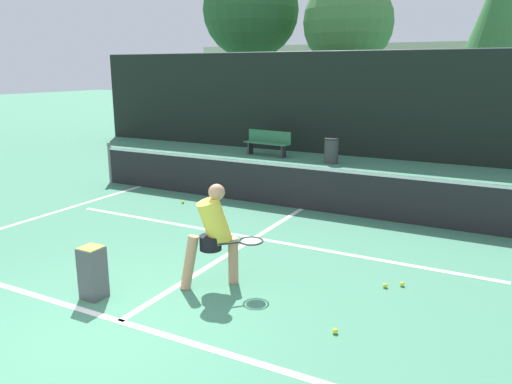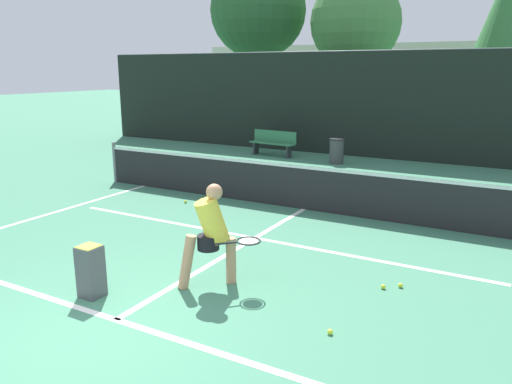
# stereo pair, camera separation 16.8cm
# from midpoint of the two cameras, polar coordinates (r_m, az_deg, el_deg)

# --- Properties ---
(ground_plane) EXTENTS (100.00, 100.00, 0.00)m
(ground_plane) POSITION_cam_midpoint_polar(r_m,az_deg,el_deg) (6.19, -18.70, -15.40)
(ground_plane) COLOR #427F60
(court_baseline_near) EXTENTS (11.00, 0.10, 0.01)m
(court_baseline_near) POSITION_cam_midpoint_polar(r_m,az_deg,el_deg) (6.43, -16.06, -14.00)
(court_baseline_near) COLOR white
(court_baseline_near) RESTS_ON ground
(court_service_line) EXTENTS (8.25, 0.10, 0.01)m
(court_service_line) POSITION_cam_midpoint_polar(r_m,az_deg,el_deg) (8.98, -0.72, -5.27)
(court_service_line) COLOR white
(court_service_line) RESTS_ON ground
(court_center_mark) EXTENTS (0.10, 5.61, 0.01)m
(court_center_mark) POSITION_cam_midpoint_polar(r_m,az_deg,el_deg) (8.46, -2.79, -6.52)
(court_center_mark) COLOR white
(court_center_mark) RESTS_ON ground
(court_sideline_left) EXTENTS (0.10, 6.61, 0.01)m
(court_sideline_left) POSITION_cam_midpoint_polar(r_m,az_deg,el_deg) (11.35, -22.78, -2.27)
(court_sideline_left) COLOR white
(court_sideline_left) RESTS_ON ground
(net) EXTENTS (11.09, 0.09, 1.07)m
(net) POSITION_cam_midpoint_polar(r_m,az_deg,el_deg) (10.72, 4.85, 0.69)
(net) COLOR slate
(net) RESTS_ON ground
(fence_back) EXTENTS (24.00, 0.06, 3.55)m
(fence_back) POSITION_cam_midpoint_polar(r_m,az_deg,el_deg) (17.19, 14.42, 9.54)
(fence_back) COLOR black
(fence_back) RESTS_ON ground
(player_practicing) EXTENTS (1.13, 0.81, 1.46)m
(player_practicing) POSITION_cam_midpoint_polar(r_m,az_deg,el_deg) (6.87, -5.53, -4.57)
(player_practicing) COLOR tan
(player_practicing) RESTS_ON ground
(tennis_ball_scattered_0) EXTENTS (0.07, 0.07, 0.07)m
(tennis_ball_scattered_0) POSITION_cam_midpoint_polar(r_m,az_deg,el_deg) (7.24, 13.89, -10.33)
(tennis_ball_scattered_0) COLOR #D1E033
(tennis_ball_scattered_0) RESTS_ON ground
(tennis_ball_scattered_1) EXTENTS (0.07, 0.07, 0.07)m
(tennis_ball_scattered_1) POSITION_cam_midpoint_polar(r_m,az_deg,el_deg) (11.36, -8.78, -1.14)
(tennis_ball_scattered_1) COLOR #D1E033
(tennis_ball_scattered_1) RESTS_ON ground
(tennis_ball_scattered_2) EXTENTS (0.07, 0.07, 0.07)m
(tennis_ball_scattered_2) POSITION_cam_midpoint_polar(r_m,az_deg,el_deg) (7.34, 15.72, -10.10)
(tennis_ball_scattered_2) COLOR #D1E033
(tennis_ball_scattered_2) RESTS_ON ground
(tennis_ball_scattered_3) EXTENTS (0.07, 0.07, 0.07)m
(tennis_ball_scattered_3) POSITION_cam_midpoint_polar(r_m,az_deg,el_deg) (9.02, -4.28, -5.01)
(tennis_ball_scattered_3) COLOR #D1E033
(tennis_ball_scattered_3) RESTS_ON ground
(tennis_ball_scattered_4) EXTENTS (0.07, 0.07, 0.07)m
(tennis_ball_scattered_4) POSITION_cam_midpoint_polar(r_m,az_deg,el_deg) (5.99, 8.21, -15.45)
(tennis_ball_scattered_4) COLOR #D1E033
(tennis_ball_scattered_4) RESTS_ON ground
(ball_hopper) EXTENTS (0.28, 0.28, 0.71)m
(ball_hopper) POSITION_cam_midpoint_polar(r_m,az_deg,el_deg) (6.99, -18.83, -8.58)
(ball_hopper) COLOR #4C4C51
(ball_hopper) RESTS_ON ground
(courtside_bench) EXTENTS (1.75, 0.57, 0.86)m
(courtside_bench) POSITION_cam_midpoint_polar(r_m,az_deg,el_deg) (17.41, 1.07, 5.73)
(courtside_bench) COLOR #33724C
(courtside_bench) RESTS_ON ground
(trash_bin) EXTENTS (0.47, 0.47, 0.81)m
(trash_bin) POSITION_cam_midpoint_polar(r_m,az_deg,el_deg) (16.15, 8.32, 4.70)
(trash_bin) COLOR #3F3F42
(trash_bin) RESTS_ON ground
(parked_car) EXTENTS (1.85, 4.15, 1.34)m
(parked_car) POSITION_cam_midpoint_polar(r_m,az_deg,el_deg) (21.97, 8.78, 7.53)
(parked_car) COLOR maroon
(parked_car) RESTS_ON ground
(floodlight_mast) EXTENTS (1.10, 0.24, 7.39)m
(floodlight_mast) POSITION_cam_midpoint_polar(r_m,az_deg,el_deg) (24.71, 7.83, 18.07)
(floodlight_mast) COLOR slate
(floodlight_mast) RESTS_ON ground
(tree_west) EXTENTS (4.45, 4.45, 7.83)m
(tree_west) POSITION_cam_midpoint_polar(r_m,az_deg,el_deg) (24.52, -0.80, 20.10)
(tree_west) COLOR brown
(tree_west) RESTS_ON ground
(tree_mid) EXTENTS (3.87, 3.87, 6.81)m
(tree_mid) POSITION_cam_midpoint_polar(r_m,az_deg,el_deg) (22.93, 10.26, 18.49)
(tree_mid) COLOR brown
(tree_mid) RESTS_ON ground
(tree_east) EXTENTS (3.10, 3.10, 8.28)m
(tree_east) POSITION_cam_midpoint_polar(r_m,az_deg,el_deg) (25.99, 26.30, 18.95)
(tree_east) COLOR brown
(tree_east) RESTS_ON ground
(building_far) EXTENTS (36.00, 2.40, 4.54)m
(building_far) POSITION_cam_midpoint_polar(r_m,az_deg,el_deg) (34.28, 21.65, 11.83)
(building_far) COLOR beige
(building_far) RESTS_ON ground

